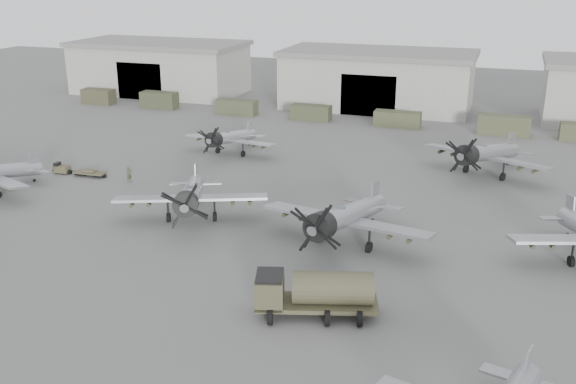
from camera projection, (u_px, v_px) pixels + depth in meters
name	position (u px, v px, depth m)	size (l,w,h in m)	color
ground	(199.00, 280.00, 44.95)	(220.00, 220.00, 0.00)	#595A57
hangar_left	(160.00, 67.00, 110.39)	(29.00, 14.80, 8.70)	#ABABA0
hangar_center	(378.00, 79.00, 98.76)	(29.00, 14.80, 8.70)	#ABABA0
support_truck_0	(98.00, 96.00, 102.18)	(5.15, 2.20, 2.35)	#3B3C27
support_truck_1	(159.00, 100.00, 98.78)	(5.69, 2.20, 2.54)	#363B26
support_truck_2	(237.00, 107.00, 94.87)	(6.05, 2.20, 2.16)	#3D442C
support_truck_3	(311.00, 113.00, 91.35)	(5.68, 2.20, 2.15)	#3A3E28
support_truck_4	(397.00, 119.00, 87.57)	(6.32, 2.20, 2.11)	#42442C
support_truck_5	(504.00, 125.00, 83.26)	(6.56, 2.20, 2.58)	#40452D
aircraft_mid_1	(190.00, 195.00, 54.43)	(12.97, 11.73, 5.27)	#979A9F
aircraft_mid_2	(344.00, 217.00, 49.38)	(13.97, 12.57, 5.54)	gray
aircraft_far_0	(229.00, 138.00, 74.00)	(11.35, 10.21, 4.51)	#9EA2A7
aircraft_far_1	(485.00, 154.00, 66.20)	(13.40, 12.14, 5.48)	gray
fuel_tanker	(315.00, 291.00, 39.94)	(8.04, 5.00, 2.95)	#413F2A
tug_trailer	(73.00, 170.00, 67.59)	(5.93, 1.36, 1.19)	#46432E
ground_crew	(129.00, 174.00, 65.18)	(0.58, 0.38, 1.60)	#3C442C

